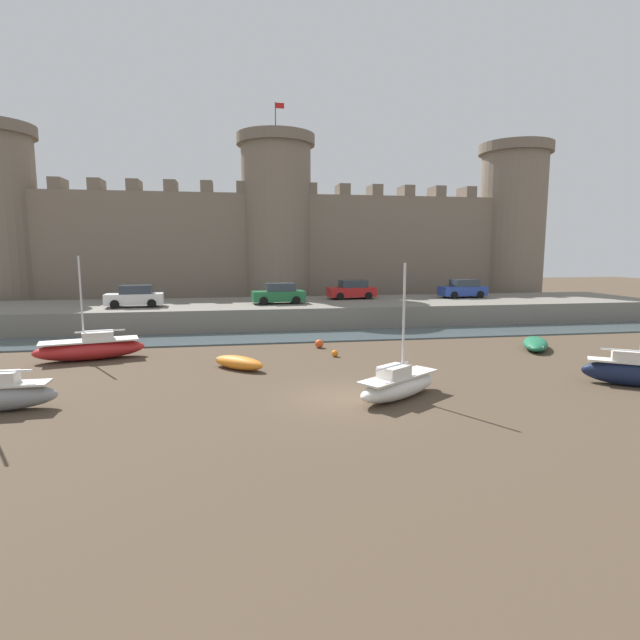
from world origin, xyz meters
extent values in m
plane|color=#4C3D2D|center=(0.00, 0.00, 0.00)|extent=(160.00, 160.00, 0.00)
cube|color=#47565B|center=(0.00, 14.37, 0.05)|extent=(80.00, 4.50, 0.10)
cube|color=slate|center=(0.00, 21.62, 0.84)|extent=(62.20, 10.00, 1.67)
cube|color=#7A6B5B|center=(0.00, 31.05, 5.60)|extent=(50.20, 2.80, 11.21)
cylinder|color=#7A6B5B|center=(0.00, 31.05, 7.91)|extent=(6.70, 6.70, 15.83)
cylinder|color=#706254|center=(0.00, 31.05, 16.33)|extent=(7.51, 7.51, 1.00)
cylinder|color=#4C4742|center=(0.00, 31.05, 18.33)|extent=(0.10, 0.10, 3.00)
cube|color=red|center=(0.45, 31.05, 19.53)|extent=(0.80, 0.04, 0.50)
cylinder|color=#7A6B5B|center=(25.10, 31.05, 7.91)|extent=(6.70, 6.70, 15.83)
cylinder|color=#706254|center=(25.10, 31.05, 16.33)|extent=(7.51, 7.51, 1.00)
cube|color=#746557|center=(-19.79, 31.05, 11.76)|extent=(1.10, 2.52, 1.10)
cube|color=#746557|center=(-16.49, 31.05, 11.76)|extent=(1.10, 2.52, 1.10)
cube|color=#746557|center=(-13.20, 31.05, 11.76)|extent=(1.10, 2.52, 1.10)
cube|color=#746557|center=(-9.90, 31.05, 11.76)|extent=(1.10, 2.52, 1.10)
cube|color=#746557|center=(-6.60, 31.05, 11.76)|extent=(1.10, 2.52, 1.10)
cube|color=#746557|center=(-3.30, 31.05, 11.76)|extent=(1.10, 2.52, 1.10)
cube|color=#746557|center=(3.30, 31.05, 11.76)|extent=(1.10, 2.52, 1.10)
cube|color=#746557|center=(6.60, 31.05, 11.76)|extent=(1.10, 2.52, 1.10)
cube|color=#746557|center=(9.90, 31.05, 11.76)|extent=(1.10, 2.52, 1.10)
cube|color=#746557|center=(13.20, 31.05, 11.76)|extent=(1.10, 2.52, 1.10)
cube|color=#746557|center=(16.49, 31.05, 11.76)|extent=(1.10, 2.52, 1.10)
cube|color=#746557|center=(19.79, 31.05, 11.76)|extent=(1.10, 2.52, 1.10)
ellipsoid|color=silver|center=(2.14, -0.27, 0.46)|extent=(4.38, 3.57, 0.93)
cube|color=silver|center=(2.14, -0.27, 0.89)|extent=(3.84, 3.11, 0.08)
cube|color=silver|center=(1.87, -0.46, 1.15)|extent=(1.49, 1.38, 0.44)
cylinder|color=silver|center=(2.33, -0.14, 3.15)|extent=(0.10, 0.10, 4.44)
cylinder|color=silver|center=(1.78, -0.52, 1.38)|extent=(1.70, 1.21, 0.08)
ellipsoid|color=red|center=(-11.98, 9.33, 0.54)|extent=(5.79, 2.98, 1.07)
cube|color=silver|center=(-11.98, 9.33, 1.03)|extent=(5.08, 2.58, 0.08)
cube|color=silver|center=(-11.58, 9.43, 1.29)|extent=(1.77, 1.42, 0.44)
cylinder|color=silver|center=(-12.25, 9.26, 3.33)|extent=(0.10, 0.10, 4.50)
cylinder|color=silver|center=(-11.44, 9.46, 1.52)|extent=(2.44, 0.70, 0.08)
ellipsoid|color=#141E3D|center=(12.75, -0.29, 0.55)|extent=(3.88, 3.09, 1.10)
cube|color=silver|center=(12.75, -0.29, 1.06)|extent=(3.40, 2.69, 0.08)
cube|color=silver|center=(12.50, -0.12, 1.32)|extent=(1.29, 1.16, 0.44)
cylinder|color=silver|center=(12.42, -0.06, 1.55)|extent=(1.55, 1.09, 0.08)
ellipsoid|color=orange|center=(-4.12, 5.74, 0.33)|extent=(2.89, 2.76, 0.67)
ellipsoid|color=gold|center=(-4.12, 5.74, 0.39)|extent=(2.34, 2.23, 0.37)
cube|color=beige|center=(-3.95, 5.59, 0.43)|extent=(0.71, 0.75, 0.06)
cube|color=beige|center=(-4.99, 6.54, 0.41)|extent=(0.57, 0.59, 0.08)
cylinder|color=silver|center=(-12.71, 0.67, 1.47)|extent=(2.11, 0.15, 0.08)
ellipsoid|color=#1E6B47|center=(13.39, 7.87, 0.34)|extent=(3.15, 3.98, 0.68)
ellipsoid|color=#339266|center=(13.39, 7.87, 0.40)|extent=(2.54, 3.24, 0.37)
cube|color=beige|center=(13.54, 8.12, 0.44)|extent=(1.09, 0.77, 0.06)
cube|color=beige|center=(12.61, 6.59, 0.42)|extent=(0.78, 0.63, 0.08)
sphere|color=orange|center=(1.17, 7.82, 0.19)|extent=(0.37, 0.37, 0.37)
sphere|color=#E04C1E|center=(0.75, 10.45, 0.26)|extent=(0.52, 0.52, 0.52)
cube|color=#1E6638|center=(-0.83, 20.50, 2.27)|extent=(4.21, 2.00, 0.80)
cube|color=#2D3842|center=(-0.68, 20.52, 2.97)|extent=(2.36, 1.66, 0.64)
cylinder|color=black|center=(-2.03, 19.56, 1.99)|extent=(0.65, 0.23, 0.64)
cylinder|color=black|center=(-2.16, 21.26, 1.99)|extent=(0.65, 0.23, 0.64)
cylinder|color=black|center=(0.50, 19.75, 1.99)|extent=(0.65, 0.23, 0.64)
cylinder|color=black|center=(0.38, 21.45, 1.99)|extent=(0.65, 0.23, 0.64)
cube|color=red|center=(5.77, 23.33, 2.27)|extent=(4.21, 2.00, 0.80)
cube|color=#2D3842|center=(5.92, 23.34, 2.97)|extent=(2.36, 1.66, 0.64)
cylinder|color=black|center=(4.57, 22.39, 1.99)|extent=(0.65, 0.23, 0.64)
cylinder|color=black|center=(4.44, 24.08, 1.99)|extent=(0.65, 0.23, 0.64)
cylinder|color=black|center=(7.10, 22.58, 1.99)|extent=(0.65, 0.23, 0.64)
cylinder|color=black|center=(6.98, 24.27, 1.99)|extent=(0.65, 0.23, 0.64)
cube|color=silver|center=(-11.58, 19.91, 2.27)|extent=(4.21, 2.00, 0.80)
cube|color=#2D3842|center=(-11.43, 19.92, 2.97)|extent=(2.36, 1.66, 0.64)
cylinder|color=black|center=(-12.79, 18.97, 1.99)|extent=(0.65, 0.23, 0.64)
cylinder|color=black|center=(-12.91, 20.66, 1.99)|extent=(0.65, 0.23, 0.64)
cylinder|color=black|center=(-10.25, 19.16, 1.99)|extent=(0.65, 0.23, 0.64)
cylinder|color=black|center=(-10.38, 20.85, 1.99)|extent=(0.65, 0.23, 0.64)
cube|color=#263F99|center=(15.82, 22.80, 2.27)|extent=(4.21, 2.00, 0.80)
cube|color=#2D3842|center=(15.97, 22.81, 2.97)|extent=(2.36, 1.66, 0.64)
cylinder|color=black|center=(14.62, 21.86, 1.99)|extent=(0.65, 0.23, 0.64)
cylinder|color=black|center=(14.49, 23.55, 1.99)|extent=(0.65, 0.23, 0.64)
cylinder|color=black|center=(17.15, 22.05, 1.99)|extent=(0.65, 0.23, 0.64)
cylinder|color=black|center=(17.02, 23.74, 1.99)|extent=(0.65, 0.23, 0.64)
camera|label=1|loc=(-4.22, -18.76, 5.85)|focal=28.00mm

